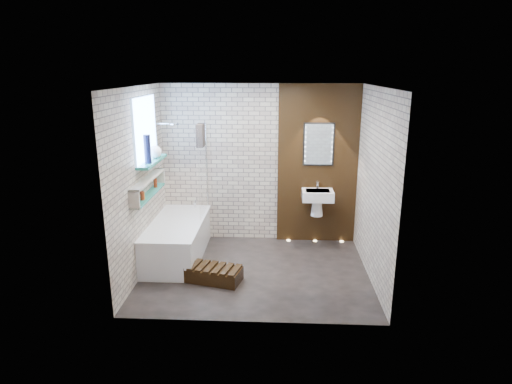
# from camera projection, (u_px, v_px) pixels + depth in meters

# --- Properties ---
(ground) EXTENTS (3.20, 3.20, 0.00)m
(ground) POSITION_uv_depth(u_px,v_px,m) (255.00, 271.00, 6.30)
(ground) COLOR black
(ground) RESTS_ON ground
(room_shell) EXTENTS (3.24, 3.20, 2.60)m
(room_shell) POSITION_uv_depth(u_px,v_px,m) (255.00, 184.00, 5.94)
(room_shell) COLOR #A38F81
(room_shell) RESTS_ON ground
(walnut_panel) EXTENTS (1.30, 0.06, 2.60)m
(walnut_panel) POSITION_uv_depth(u_px,v_px,m) (318.00, 165.00, 7.12)
(walnut_panel) COLOR black
(walnut_panel) RESTS_ON ground
(clerestory_window) EXTENTS (0.18, 1.00, 0.94)m
(clerestory_window) POSITION_uv_depth(u_px,v_px,m) (146.00, 136.00, 6.19)
(clerestory_window) COLOR #7FADE0
(clerestory_window) RESTS_ON room_shell
(display_niche) EXTENTS (0.14, 1.30, 0.26)m
(display_niche) POSITION_uv_depth(u_px,v_px,m) (148.00, 187.00, 6.19)
(display_niche) COLOR #238071
(display_niche) RESTS_ON room_shell
(bathtub) EXTENTS (0.79, 1.74, 0.70)m
(bathtub) POSITION_uv_depth(u_px,v_px,m) (177.00, 239.00, 6.71)
(bathtub) COLOR white
(bathtub) RESTS_ON ground
(bath_screen) EXTENTS (0.01, 0.78, 1.40)m
(bath_screen) POSITION_uv_depth(u_px,v_px,m) (203.00, 170.00, 6.85)
(bath_screen) COLOR white
(bath_screen) RESTS_ON bathtub
(towel) EXTENTS (0.10, 0.26, 0.34)m
(towel) POSITION_uv_depth(u_px,v_px,m) (201.00, 135.00, 6.59)
(towel) COLOR black
(towel) RESTS_ON bath_screen
(shower_head) EXTENTS (0.18, 0.18, 0.02)m
(shower_head) POSITION_uv_depth(u_px,v_px,m) (174.00, 124.00, 6.73)
(shower_head) COLOR silver
(shower_head) RESTS_ON room_shell
(washbasin) EXTENTS (0.50, 0.36, 0.58)m
(washbasin) POSITION_uv_depth(u_px,v_px,m) (317.00, 199.00, 7.07)
(washbasin) COLOR white
(washbasin) RESTS_ON walnut_panel
(led_mirror) EXTENTS (0.50, 0.02, 0.70)m
(led_mirror) POSITION_uv_depth(u_px,v_px,m) (319.00, 144.00, 6.99)
(led_mirror) COLOR black
(led_mirror) RESTS_ON walnut_panel
(walnut_step) EXTENTS (0.90, 0.56, 0.18)m
(walnut_step) POSITION_uv_depth(u_px,v_px,m) (211.00, 274.00, 6.01)
(walnut_step) COLOR black
(walnut_step) RESTS_ON ground
(niche_bottles) EXTENTS (0.05, 0.71, 0.13)m
(niche_bottles) POSITION_uv_depth(u_px,v_px,m) (148.00, 190.00, 6.18)
(niche_bottles) COLOR #B56F1B
(niche_bottles) RESTS_ON display_niche
(sill_vases) EXTENTS (0.19, 0.59, 0.40)m
(sill_vases) POSITION_uv_depth(u_px,v_px,m) (153.00, 151.00, 6.30)
(sill_vases) COLOR #121633
(sill_vases) RESTS_ON clerestory_window
(floor_uplights) EXTENTS (0.96, 0.06, 0.01)m
(floor_uplights) POSITION_uv_depth(u_px,v_px,m) (315.00, 241.00, 7.40)
(floor_uplights) COLOR #FFD899
(floor_uplights) RESTS_ON ground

